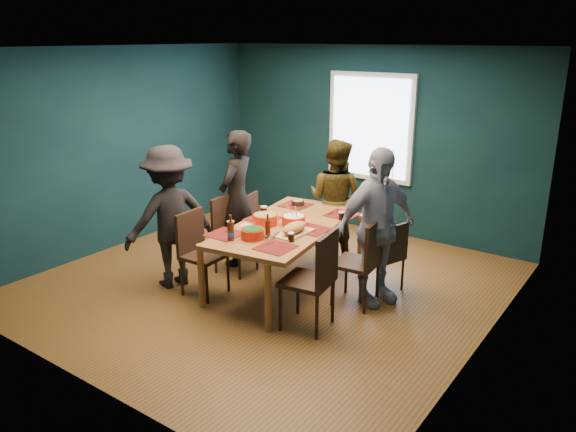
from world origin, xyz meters
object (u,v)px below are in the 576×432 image
(chair_left_near, at_px, (198,246))
(chair_right_mid, at_px, (364,257))
(person_near_left, at_px, (169,217))
(bowl_salad, at_px, (265,219))
(cutting_board, at_px, (294,229))
(chair_right_far, at_px, (389,252))
(bowl_herbs, at_px, (253,233))
(person_right, at_px, (376,227))
(chair_left_far, at_px, (257,221))
(person_back, at_px, (336,199))
(person_far_left, at_px, (237,198))
(chair_right_near, at_px, (316,273))
(bowl_dumpling, at_px, (294,220))
(dining_table, at_px, (287,230))
(chair_left_mid, at_px, (230,228))

(chair_left_near, xyz_separation_m, chair_right_mid, (1.69, 0.79, 0.01))
(person_near_left, relative_size, bowl_salad, 5.77)
(person_near_left, height_order, cutting_board, person_near_left)
(chair_right_far, distance_m, cutting_board, 1.16)
(chair_right_far, height_order, bowl_salad, bowl_salad)
(bowl_herbs, height_order, cutting_board, cutting_board)
(chair_left_near, height_order, chair_right_mid, chair_right_mid)
(chair_left_near, bearing_deg, bowl_salad, 41.61)
(chair_right_far, xyz_separation_m, person_right, (-0.01, -0.32, 0.38))
(chair_left_far, height_order, bowl_herbs, bowl_herbs)
(chair_right_mid, relative_size, person_back, 0.62)
(person_far_left, distance_m, person_back, 1.28)
(chair_left_near, relative_size, person_far_left, 0.55)
(chair_right_near, height_order, bowl_salad, chair_right_near)
(person_back, relative_size, bowl_salad, 5.48)
(chair_left_near, bearing_deg, bowl_herbs, 4.80)
(chair_right_near, bearing_deg, chair_right_far, 72.40)
(chair_right_mid, bearing_deg, person_right, 66.31)
(chair_right_mid, xyz_separation_m, person_near_left, (-2.10, -0.81, 0.26))
(chair_left_far, bearing_deg, bowl_dumpling, -41.00)
(chair_right_near, bearing_deg, chair_left_near, 173.77)
(person_far_left, xyz_separation_m, bowl_salad, (0.77, -0.40, -0.02))
(dining_table, xyz_separation_m, person_back, (-0.05, 1.17, 0.08))
(person_far_left, bearing_deg, bowl_herbs, 34.43)
(dining_table, bearing_deg, chair_left_near, -146.10)
(dining_table, relative_size, chair_left_near, 2.28)
(cutting_board, bearing_deg, chair_left_mid, 171.09)
(chair_right_far, distance_m, chair_right_near, 1.24)
(chair_right_near, bearing_deg, person_right, 69.93)
(bowl_dumpling, bearing_deg, chair_left_near, -139.85)
(chair_left_far, bearing_deg, person_far_left, -121.93)
(person_back, bearing_deg, person_right, 136.53)
(person_near_left, bearing_deg, chair_left_far, -174.50)
(person_right, distance_m, bowl_salad, 1.25)
(person_back, relative_size, bowl_dumpling, 5.93)
(dining_table, xyz_separation_m, bowl_dumpling, (0.08, 0.02, 0.13))
(chair_left_near, height_order, person_near_left, person_near_left)
(chair_left_far, xyz_separation_m, chair_left_mid, (-0.01, -0.53, 0.05))
(bowl_salad, bearing_deg, person_back, 83.83)
(chair_right_near, xyz_separation_m, cutting_board, (-0.54, 0.40, 0.24))
(chair_right_mid, distance_m, bowl_salad, 1.19)
(chair_left_mid, distance_m, person_far_left, 0.41)
(chair_left_far, height_order, bowl_salad, bowl_salad)
(person_right, distance_m, person_near_left, 2.36)
(chair_left_mid, height_order, person_right, person_right)
(bowl_salad, bearing_deg, chair_right_mid, 12.76)
(chair_right_far, distance_m, person_far_left, 2.03)
(person_far_left, xyz_separation_m, bowl_dumpling, (1.04, -0.24, -0.02))
(bowl_dumpling, height_order, cutting_board, bowl_dumpling)
(dining_table, relative_size, chair_right_mid, 2.24)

